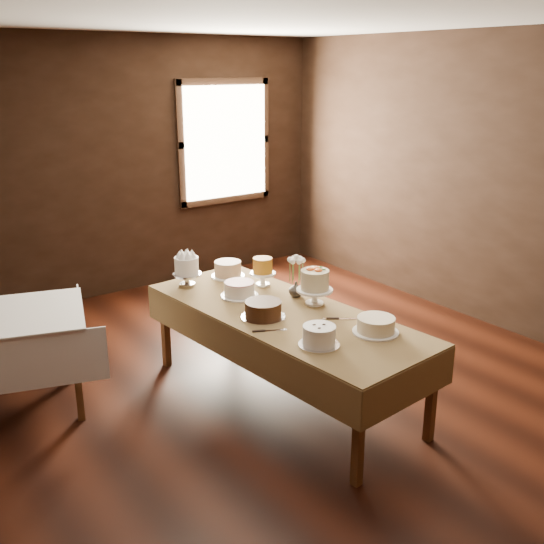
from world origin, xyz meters
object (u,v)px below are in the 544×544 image
at_px(cake_cream, 376,326).
at_px(flower_vase, 296,289).
at_px(side_table, 21,324).
at_px(cake_server_c, 254,303).
at_px(cake_lattice, 239,290).
at_px(cake_swirl, 319,336).
at_px(cake_caramel, 263,273).
at_px(cake_chocolate, 263,310).
at_px(cake_flowers, 315,289).
at_px(cake_server_e, 276,330).
at_px(cake_server_b, 349,319).
at_px(display_table, 284,318).
at_px(cake_speckled, 228,270).
at_px(cake_meringue, 187,272).
at_px(cake_server_a, 323,322).

bearing_deg(cake_cream, flower_vase, 90.16).
distance_m(side_table, cake_server_c, 1.72).
height_order(cake_lattice, cake_swirl, cake_swirl).
height_order(cake_cream, cake_server_c, cake_cream).
distance_m(cake_lattice, cake_caramel, 0.32).
height_order(cake_swirl, flower_vase, cake_swirl).
relative_size(cake_chocolate, cake_server_c, 1.34).
distance_m(cake_chocolate, cake_flowers, 0.48).
bearing_deg(cake_cream, cake_server_e, 141.22).
height_order(cake_server_c, cake_server_e, same).
height_order(cake_flowers, flower_vase, cake_flowers).
distance_m(cake_server_b, cake_server_e, 0.57).
bearing_deg(cake_swirl, cake_server_e, 102.73).
bearing_deg(display_table, cake_server_b, -52.75).
xyz_separation_m(cake_flowers, cake_server_e, (-0.54, -0.24, -0.12)).
bearing_deg(cake_cream, cake_lattice, 107.64).
height_order(cake_lattice, cake_cream, same).
relative_size(cake_speckled, cake_server_c, 1.22).
distance_m(cake_meringue, cake_server_c, 0.71).
height_order(display_table, cake_meringue, cake_meringue).
xyz_separation_m(cake_caramel, cake_flowers, (0.07, -0.59, 0.02)).
height_order(side_table, cake_server_a, side_table).
bearing_deg(side_table, display_table, -33.46).
height_order(cake_meringue, cake_server_c, cake_meringue).
relative_size(cake_lattice, cake_server_b, 1.25).
height_order(cake_chocolate, flower_vase, cake_chocolate).
relative_size(cake_lattice, cake_caramel, 1.21).
xyz_separation_m(display_table, cake_meringue, (-0.29, 0.95, 0.17)).
height_order(cake_server_c, flower_vase, flower_vase).
bearing_deg(cake_swirl, cake_flowers, 52.72).
xyz_separation_m(cake_meringue, cake_caramel, (0.51, -0.37, -0.01)).
relative_size(display_table, cake_meringue, 9.16).
relative_size(cake_meringue, cake_flowers, 0.93).
height_order(cake_speckled, cake_server_a, cake_speckled).
relative_size(side_table, cake_cream, 3.09).
distance_m(cake_meringue, cake_lattice, 0.53).
bearing_deg(cake_server_c, cake_server_a, 164.42).
bearing_deg(cake_server_b, cake_speckled, 133.84).
height_order(display_table, cake_cream, cake_cream).
bearing_deg(cake_speckled, cake_caramel, -72.52).
xyz_separation_m(cake_cream, cake_server_c, (-0.36, 0.96, -0.05)).
height_order(cake_lattice, cake_chocolate, cake_chocolate).
relative_size(cake_flowers, flower_vase, 2.35).
height_order(cake_cream, cake_server_e, cake_cream).
height_order(cake_swirl, cake_server_e, cake_swirl).
bearing_deg(cake_meringue, cake_server_c, -72.26).
height_order(cake_speckled, cake_chocolate, cake_speckled).
xyz_separation_m(cake_caramel, cake_server_c, (-0.29, -0.29, -0.10)).
bearing_deg(cake_lattice, cake_flowers, -52.20).
distance_m(cake_swirl, flower_vase, 0.93).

